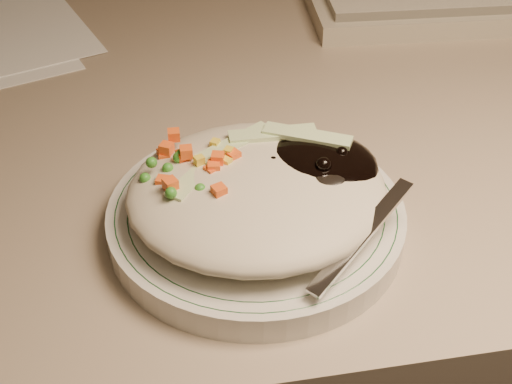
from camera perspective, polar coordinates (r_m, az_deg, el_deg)
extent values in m
cube|color=gray|center=(0.74, 4.45, 7.13)|extent=(1.40, 0.70, 0.04)
cylinder|color=silver|center=(0.54, 0.00, -2.15)|extent=(0.23, 0.23, 0.02)
torus|color=#144723|center=(0.54, 0.00, -1.34)|extent=(0.21, 0.21, 0.00)
torus|color=#144723|center=(0.54, 0.00, -1.34)|extent=(0.19, 0.19, 0.00)
ellipsoid|color=#B3AB91|center=(0.52, 0.10, 0.02)|extent=(0.19, 0.18, 0.04)
ellipsoid|color=black|center=(0.54, 4.55, 1.92)|extent=(0.10, 0.09, 0.03)
ellipsoid|color=orange|center=(0.53, -5.07, 0.98)|extent=(0.08, 0.08, 0.02)
sphere|color=black|center=(0.53, 1.38, 2.30)|extent=(0.01, 0.01, 0.01)
sphere|color=black|center=(0.54, 4.29, 2.99)|extent=(0.01, 0.01, 0.01)
sphere|color=black|center=(0.53, 6.87, 3.12)|extent=(0.01, 0.01, 0.01)
sphere|color=black|center=(0.54, 5.77, 3.35)|extent=(0.01, 0.01, 0.01)
sphere|color=black|center=(0.52, 5.41, 2.15)|extent=(0.01, 0.01, 0.01)
sphere|color=black|center=(0.53, 4.20, 2.52)|extent=(0.01, 0.01, 0.01)
sphere|color=black|center=(0.54, 5.09, 3.29)|extent=(0.01, 0.01, 0.01)
cube|color=#FB5B1B|center=(0.52, -5.60, 3.21)|extent=(0.01, 0.01, 0.01)
cube|color=#FB5B1B|center=(0.51, -3.59, 1.03)|extent=(0.01, 0.01, 0.01)
cube|color=#FB5B1B|center=(0.54, -7.17, 3.48)|extent=(0.01, 0.01, 0.01)
cube|color=#FB5B1B|center=(0.52, -3.08, 2.70)|extent=(0.01, 0.01, 0.01)
cube|color=#FB5B1B|center=(0.51, -3.38, 1.98)|extent=(0.01, 0.01, 0.01)
cube|color=#FB5B1B|center=(0.55, -7.36, 3.02)|extent=(0.01, 0.01, 0.01)
cube|color=#FB5B1B|center=(0.53, -5.86, 2.89)|extent=(0.01, 0.01, 0.01)
cube|color=#FB5B1B|center=(0.51, -3.56, 1.66)|extent=(0.01, 0.01, 0.01)
cube|color=#FB5B1B|center=(0.52, -1.84, 2.88)|extent=(0.01, 0.01, 0.01)
cube|color=#FB5B1B|center=(0.54, -6.59, 4.55)|extent=(0.01, 0.01, 0.01)
cube|color=#FB5B1B|center=(0.50, -6.86, 0.63)|extent=(0.01, 0.01, 0.01)
cube|color=#FB5B1B|center=(0.49, -2.97, 0.07)|extent=(0.01, 0.01, 0.01)
cube|color=#FB5B1B|center=(0.51, -7.45, 0.77)|extent=(0.01, 0.01, 0.01)
cube|color=#FB5B1B|center=(0.54, -7.24, 2.77)|extent=(0.01, 0.01, 0.01)
sphere|color=#388C28|center=(0.52, -3.54, 2.15)|extent=(0.01, 0.01, 0.01)
sphere|color=#388C28|center=(0.49, -6.82, -0.07)|extent=(0.01, 0.01, 0.01)
sphere|color=#388C28|center=(0.52, -7.07, 1.90)|extent=(0.01, 0.01, 0.01)
sphere|color=#388C28|center=(0.52, -8.37, 2.35)|extent=(0.01, 0.01, 0.01)
sphere|color=#388C28|center=(0.53, -3.92, 2.40)|extent=(0.01, 0.01, 0.01)
sphere|color=#388C28|center=(0.51, -2.74, 0.07)|extent=(0.01, 0.01, 0.01)
sphere|color=#388C28|center=(0.52, -5.12, 1.41)|extent=(0.01, 0.01, 0.01)
sphere|color=#388C28|center=(0.51, -5.65, 0.00)|extent=(0.01, 0.01, 0.01)
sphere|color=#388C28|center=(0.52, -8.87, 1.09)|extent=(0.01, 0.01, 0.01)
sphere|color=#388C28|center=(0.53, -6.00, 3.02)|extent=(0.01, 0.01, 0.01)
sphere|color=#388C28|center=(0.53, -6.23, 2.79)|extent=(0.01, 0.01, 0.01)
sphere|color=#388C28|center=(0.51, -6.86, 0.77)|extent=(0.01, 0.01, 0.01)
sphere|color=#388C28|center=(0.50, -4.48, 0.24)|extent=(0.01, 0.01, 0.01)
sphere|color=#388C28|center=(0.54, -1.68, 3.56)|extent=(0.01, 0.01, 0.01)
cube|color=yellow|center=(0.53, -4.06, 2.39)|extent=(0.01, 0.01, 0.01)
cube|color=yellow|center=(0.52, -2.36, 2.37)|extent=(0.01, 0.01, 0.01)
cube|color=yellow|center=(0.53, -5.25, 2.44)|extent=(0.01, 0.01, 0.01)
cube|color=yellow|center=(0.52, -4.56, 2.51)|extent=(0.01, 0.01, 0.01)
cube|color=yellow|center=(0.52, -5.08, 1.28)|extent=(0.01, 0.01, 0.01)
cube|color=yellow|center=(0.53, -2.21, 3.20)|extent=(0.01, 0.01, 0.01)
cube|color=yellow|center=(0.54, -3.30, 3.85)|extent=(0.01, 0.01, 0.01)
cube|color=yellow|center=(0.52, -4.04, 1.31)|extent=(0.01, 0.01, 0.01)
cube|color=#B2D18C|center=(0.54, -1.69, 3.90)|extent=(0.07, 0.05, 0.00)
cube|color=#B2D18C|center=(0.55, 1.34, 4.67)|extent=(0.07, 0.02, 0.00)
cube|color=#B2D18C|center=(0.52, -4.48, 1.52)|extent=(0.06, 0.06, 0.00)
cube|color=#B2D18C|center=(0.54, 4.14, 4.51)|extent=(0.07, 0.04, 0.00)
cube|color=#B2D18C|center=(0.51, 0.75, 0.69)|extent=(0.07, 0.03, 0.00)
cube|color=#B2D18C|center=(0.54, 1.55, 3.21)|extent=(0.07, 0.03, 0.00)
ellipsoid|color=silver|center=(0.52, 5.49, 1.23)|extent=(0.06, 0.06, 0.01)
cube|color=silver|center=(0.49, 8.49, -3.45)|extent=(0.09, 0.08, 0.03)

